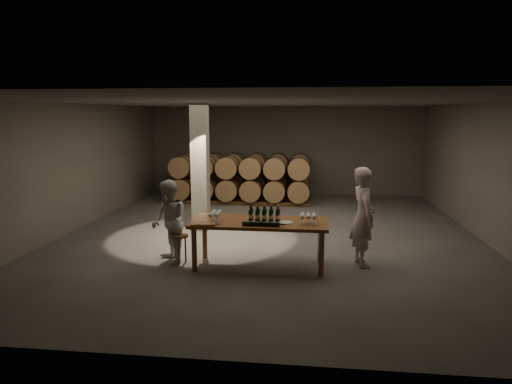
# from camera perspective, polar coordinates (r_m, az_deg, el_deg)

# --- Properties ---
(room) EXTENTS (12.00, 12.00, 12.00)m
(room) POSITION_cam_1_polar(r_m,az_deg,el_deg) (11.58, -6.99, 3.03)
(room) COLOR #4D4A48
(room) RESTS_ON ground
(tasting_table) EXTENTS (2.60, 1.10, 0.90)m
(tasting_table) POSITION_cam_1_polar(r_m,az_deg,el_deg) (8.78, 0.42, -4.32)
(tasting_table) COLOR brown
(tasting_table) RESTS_ON ground
(barrel_stack_back) EXTENTS (4.70, 0.95, 1.57)m
(barrel_stack_back) POSITION_cam_1_polar(r_m,az_deg,el_deg) (16.46, -1.30, 2.32)
(barrel_stack_back) COLOR #56371D
(barrel_stack_back) RESTS_ON ground
(barrel_stack_front) EXTENTS (4.70, 0.95, 1.57)m
(barrel_stack_front) POSITION_cam_1_polar(r_m,az_deg,el_deg) (15.09, -2.04, 1.66)
(barrel_stack_front) COLOR #56371D
(barrel_stack_front) RESTS_ON ground
(bottle_cluster) EXTENTS (0.60, 0.23, 0.32)m
(bottle_cluster) POSITION_cam_1_polar(r_m,az_deg,el_deg) (8.76, 1.05, -2.90)
(bottle_cluster) COLOR black
(bottle_cluster) RESTS_ON tasting_table
(lying_bottles) EXTENTS (0.79, 0.09, 0.09)m
(lying_bottles) POSITION_cam_1_polar(r_m,az_deg,el_deg) (8.36, 0.71, -4.00)
(lying_bottles) COLOR black
(lying_bottles) RESTS_ON tasting_table
(glass_cluster_left) EXTENTS (0.20, 0.42, 0.19)m
(glass_cluster_left) POSITION_cam_1_polar(r_m,az_deg,el_deg) (8.80, -5.11, -2.74)
(glass_cluster_left) COLOR silver
(glass_cluster_left) RESTS_ON tasting_table
(glass_cluster_right) EXTENTS (0.31, 0.31, 0.19)m
(glass_cluster_right) POSITION_cam_1_polar(r_m,az_deg,el_deg) (8.61, 6.56, -3.03)
(glass_cluster_right) COLOR silver
(glass_cluster_right) RESTS_ON tasting_table
(plate) EXTENTS (0.28, 0.28, 0.02)m
(plate) POSITION_cam_1_polar(r_m,az_deg,el_deg) (8.64, 3.72, -3.81)
(plate) COLOR white
(plate) RESTS_ON tasting_table
(notebook_near) EXTENTS (0.29, 0.25, 0.03)m
(notebook_near) POSITION_cam_1_polar(r_m,az_deg,el_deg) (8.49, -6.02, -4.04)
(notebook_near) COLOR brown
(notebook_near) RESTS_ON tasting_table
(notebook_corner) EXTENTS (0.31, 0.35, 0.02)m
(notebook_corner) POSITION_cam_1_polar(r_m,az_deg,el_deg) (8.60, -7.47, -3.91)
(notebook_corner) COLOR brown
(notebook_corner) RESTS_ON tasting_table
(pen) EXTENTS (0.14, 0.05, 0.01)m
(pen) POSITION_cam_1_polar(r_m,az_deg,el_deg) (8.48, -5.07, -4.11)
(pen) COLOR black
(pen) RESTS_ON tasting_table
(stool) EXTENTS (0.34, 0.34, 0.57)m
(stool) POSITION_cam_1_polar(r_m,az_deg,el_deg) (9.19, -9.51, -5.94)
(stool) COLOR #56371D
(stool) RESTS_ON ground
(person_man) EXTENTS (0.61, 0.79, 1.94)m
(person_man) POSITION_cam_1_polar(r_m,az_deg,el_deg) (9.06, 13.24, -3.04)
(person_man) COLOR beige
(person_man) RESTS_ON ground
(person_woman) EXTENTS (0.98, 1.02, 1.66)m
(person_woman) POSITION_cam_1_polar(r_m,az_deg,el_deg) (9.16, -10.81, -3.69)
(person_woman) COLOR silver
(person_woman) RESTS_ON ground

